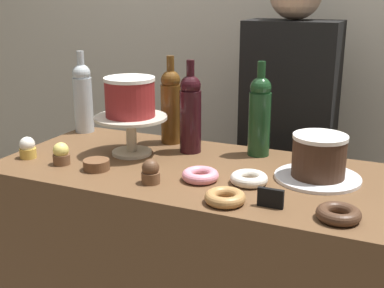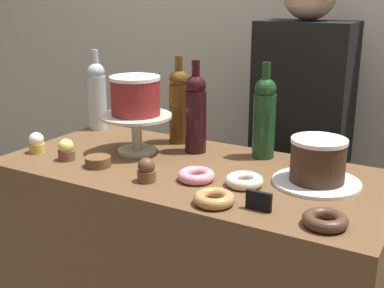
# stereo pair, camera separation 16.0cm
# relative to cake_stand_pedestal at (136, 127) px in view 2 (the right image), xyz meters

# --- Properties ---
(back_wall) EXTENTS (6.00, 0.05, 2.60)m
(back_wall) POSITION_rel_cake_stand_pedestal_xyz_m (0.25, 0.83, 0.25)
(back_wall) COLOR #BCB7A8
(back_wall) RESTS_ON ground_plane
(cake_stand_pedestal) EXTENTS (0.25, 0.25, 0.14)m
(cake_stand_pedestal) POSITION_rel_cake_stand_pedestal_xyz_m (0.00, 0.00, 0.00)
(cake_stand_pedestal) COLOR beige
(cake_stand_pedestal) RESTS_ON display_counter
(white_layer_cake) EXTENTS (0.17, 0.17, 0.13)m
(white_layer_cake) POSITION_rel_cake_stand_pedestal_xyz_m (-0.00, 0.00, 0.11)
(white_layer_cake) COLOR maroon
(white_layer_cake) RESTS_ON cake_stand_pedestal
(silver_serving_platter) EXTENTS (0.26, 0.26, 0.01)m
(silver_serving_platter) POSITION_rel_cake_stand_pedestal_xyz_m (0.64, 0.02, -0.09)
(silver_serving_platter) COLOR white
(silver_serving_platter) RESTS_ON display_counter
(chocolate_round_cake) EXTENTS (0.16, 0.16, 0.13)m
(chocolate_round_cake) POSITION_rel_cake_stand_pedestal_xyz_m (0.64, 0.02, -0.02)
(chocolate_round_cake) COLOR #3D2619
(chocolate_round_cake) RESTS_ON silver_serving_platter
(wine_bottle_clear) EXTENTS (0.08, 0.08, 0.33)m
(wine_bottle_clear) POSITION_rel_cake_stand_pedestal_xyz_m (-0.33, 0.18, 0.05)
(wine_bottle_clear) COLOR #B2BCC1
(wine_bottle_clear) RESTS_ON display_counter
(wine_bottle_dark_red) EXTENTS (0.08, 0.08, 0.33)m
(wine_bottle_dark_red) POSITION_rel_cake_stand_pedestal_xyz_m (0.18, 0.11, 0.05)
(wine_bottle_dark_red) COLOR black
(wine_bottle_dark_red) RESTS_ON display_counter
(wine_bottle_green) EXTENTS (0.08, 0.08, 0.33)m
(wine_bottle_green) POSITION_rel_cake_stand_pedestal_xyz_m (0.41, 0.17, 0.05)
(wine_bottle_green) COLOR #193D1E
(wine_bottle_green) RESTS_ON display_counter
(wine_bottle_amber) EXTENTS (0.08, 0.08, 0.33)m
(wine_bottle_amber) POSITION_rel_cake_stand_pedestal_xyz_m (0.06, 0.18, 0.05)
(wine_bottle_amber) COLOR #5B3814
(wine_bottle_amber) RESTS_ON display_counter
(cupcake_chocolate) EXTENTS (0.06, 0.06, 0.07)m
(cupcake_chocolate) POSITION_rel_cake_stand_pedestal_xyz_m (0.19, -0.22, -0.06)
(cupcake_chocolate) COLOR brown
(cupcake_chocolate) RESTS_ON display_counter
(cupcake_vanilla) EXTENTS (0.06, 0.06, 0.07)m
(cupcake_vanilla) POSITION_rel_cake_stand_pedestal_xyz_m (-0.30, -0.18, -0.06)
(cupcake_vanilla) COLOR gold
(cupcake_vanilla) RESTS_ON display_counter
(cupcake_lemon) EXTENTS (0.06, 0.06, 0.07)m
(cupcake_lemon) POSITION_rel_cake_stand_pedestal_xyz_m (-0.16, -0.19, -0.06)
(cupcake_lemon) COLOR brown
(cupcake_lemon) RESTS_ON display_counter
(donut_pink) EXTENTS (0.11, 0.11, 0.03)m
(donut_pink) POSITION_rel_cake_stand_pedestal_xyz_m (0.32, -0.14, -0.08)
(donut_pink) COLOR pink
(donut_pink) RESTS_ON display_counter
(donut_sugar) EXTENTS (0.11, 0.11, 0.03)m
(donut_sugar) POSITION_rel_cake_stand_pedestal_xyz_m (0.46, -0.11, -0.08)
(donut_sugar) COLOR silver
(donut_sugar) RESTS_ON display_counter
(donut_maple) EXTENTS (0.11, 0.11, 0.03)m
(donut_maple) POSITION_rel_cake_stand_pedestal_xyz_m (0.45, -0.27, -0.08)
(donut_maple) COLOR #B27F47
(donut_maple) RESTS_ON display_counter
(donut_chocolate) EXTENTS (0.11, 0.11, 0.03)m
(donut_chocolate) POSITION_rel_cake_stand_pedestal_xyz_m (0.74, -0.25, -0.08)
(donut_chocolate) COLOR #472D1E
(donut_chocolate) RESTS_ON display_counter
(cookie_stack) EXTENTS (0.08, 0.08, 0.03)m
(cookie_stack) POSITION_rel_cake_stand_pedestal_xyz_m (-0.02, -0.19, -0.08)
(cookie_stack) COLOR brown
(cookie_stack) RESTS_ON display_counter
(price_sign_chalkboard) EXTENTS (0.07, 0.01, 0.05)m
(price_sign_chalkboard) POSITION_rel_cake_stand_pedestal_xyz_m (0.57, -0.25, -0.07)
(price_sign_chalkboard) COLOR black
(price_sign_chalkboard) RESTS_ON display_counter
(barista_figure) EXTENTS (0.36, 0.22, 1.60)m
(barista_figure) POSITION_rel_cake_stand_pedestal_xyz_m (0.43, 0.51, -0.21)
(barista_figure) COLOR black
(barista_figure) RESTS_ON ground_plane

